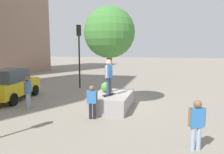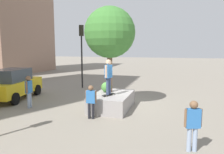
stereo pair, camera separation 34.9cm
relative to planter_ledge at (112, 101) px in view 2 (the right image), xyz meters
name	(u,v)px [view 2 (the right image)]	position (x,y,z in m)	size (l,w,h in m)	color
ground_plane	(116,106)	(0.59, -0.06, -0.40)	(120.00, 120.00, 0.00)	gray
planter_ledge	(112,101)	(0.00, 0.00, 0.00)	(2.97, 1.88, 0.79)	gray
plaza_tree	(110,33)	(0.53, 0.28, 3.61)	(2.74, 2.74, 4.60)	brown
boxwood_shrub	(106,87)	(0.36, 0.43, 0.67)	(0.55, 0.55, 0.55)	#4C8C3D
skateboard	(109,95)	(-0.45, 0.05, 0.45)	(0.81, 0.55, 0.07)	black
skateboarder	(108,74)	(-0.45, 0.05, 1.49)	(0.59, 0.28, 1.77)	navy
taxi_cab	(13,84)	(0.30, 6.50, 0.57)	(4.32, 2.39, 1.91)	gold
traffic_light_corner	(82,46)	(5.16, 4.02, 2.96)	(0.35, 0.37, 4.97)	black
pedestrian_crossing	(91,100)	(-1.86, 0.45, 0.49)	(0.24, 0.52, 1.54)	black
bystander_watching	(193,122)	(-3.91, -3.73, 0.54)	(0.31, 0.53, 1.62)	#8C9EB7
passerby_with_bag	(29,89)	(-1.08, 4.32, 0.60)	(0.58, 0.29, 1.73)	#8C9EB7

